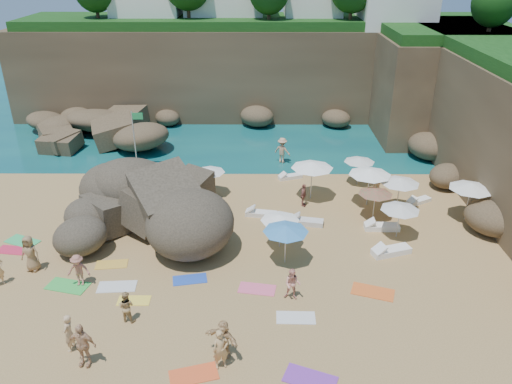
{
  "coord_description": "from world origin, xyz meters",
  "views": [
    {
      "loc": [
        2.12,
        -22.06,
        14.21
      ],
      "look_at": [
        2.0,
        3.0,
        2.0
      ],
      "focal_mm": 35.0,
      "sensor_mm": 36.0,
      "label": 1
    }
  ],
  "objects_px": {
    "parasol_1": "(400,181)",
    "person_stand_4": "(376,182)",
    "rock_outcrop": "(135,226)",
    "parasol_2": "(359,160)",
    "lounger_0": "(290,177)",
    "person_stand_1": "(126,307)",
    "person_stand_6": "(69,333)",
    "person_stand_2": "(282,150)",
    "flag_pole": "(135,132)",
    "person_stand_3": "(303,195)",
    "person_stand_5": "(119,184)",
    "parasol_0": "(209,170)"
  },
  "relations": [
    {
      "from": "parasol_2",
      "to": "person_stand_3",
      "type": "xyz_separation_m",
      "value": [
        -3.9,
        -3.19,
        -1.04
      ]
    },
    {
      "from": "person_stand_2",
      "to": "person_stand_5",
      "type": "xyz_separation_m",
      "value": [
        -10.61,
        -5.57,
        -0.12
      ]
    },
    {
      "from": "parasol_2",
      "to": "person_stand_2",
      "type": "distance_m",
      "value": 6.2
    },
    {
      "from": "parasol_0",
      "to": "person_stand_5",
      "type": "relative_size",
      "value": 1.2
    },
    {
      "from": "rock_outcrop",
      "to": "person_stand_6",
      "type": "bearing_deg",
      "value": -91.92
    },
    {
      "from": "person_stand_2",
      "to": "person_stand_1",
      "type": "bearing_deg",
      "value": 96.38
    },
    {
      "from": "person_stand_4",
      "to": "person_stand_3",
      "type": "bearing_deg",
      "value": -96.88
    },
    {
      "from": "flag_pole",
      "to": "person_stand_4",
      "type": "height_order",
      "value": "flag_pole"
    },
    {
      "from": "person_stand_3",
      "to": "person_stand_4",
      "type": "height_order",
      "value": "person_stand_4"
    },
    {
      "from": "person_stand_1",
      "to": "person_stand_5",
      "type": "height_order",
      "value": "person_stand_5"
    },
    {
      "from": "flag_pole",
      "to": "rock_outcrop",
      "type": "bearing_deg",
      "value": -79.24
    },
    {
      "from": "parasol_1",
      "to": "person_stand_4",
      "type": "height_order",
      "value": "parasol_1"
    },
    {
      "from": "parasol_0",
      "to": "lounger_0",
      "type": "bearing_deg",
      "value": 25.98
    },
    {
      "from": "rock_outcrop",
      "to": "flag_pole",
      "type": "xyz_separation_m",
      "value": [
        -1.62,
        8.55,
        2.66
      ]
    },
    {
      "from": "rock_outcrop",
      "to": "person_stand_4",
      "type": "relative_size",
      "value": 4.69
    },
    {
      "from": "rock_outcrop",
      "to": "parasol_2",
      "type": "relative_size",
      "value": 4.04
    },
    {
      "from": "flag_pole",
      "to": "person_stand_5",
      "type": "distance_m",
      "value": 5.04
    },
    {
      "from": "rock_outcrop",
      "to": "parasol_0",
      "type": "distance_m",
      "value": 5.87
    },
    {
      "from": "parasol_2",
      "to": "flag_pole",
      "type": "bearing_deg",
      "value": 169.51
    },
    {
      "from": "parasol_0",
      "to": "person_stand_5",
      "type": "distance_m",
      "value": 5.83
    },
    {
      "from": "parasol_2",
      "to": "person_stand_2",
      "type": "height_order",
      "value": "person_stand_2"
    },
    {
      "from": "lounger_0",
      "to": "person_stand_5",
      "type": "xyz_separation_m",
      "value": [
        -11.06,
        -2.72,
        0.71
      ]
    },
    {
      "from": "rock_outcrop",
      "to": "person_stand_3",
      "type": "bearing_deg",
      "value": 14.48
    },
    {
      "from": "lounger_0",
      "to": "parasol_2",
      "type": "bearing_deg",
      "value": -30.72
    },
    {
      "from": "lounger_0",
      "to": "person_stand_1",
      "type": "relative_size",
      "value": 1.13
    },
    {
      "from": "person_stand_1",
      "to": "person_stand_2",
      "type": "distance_m",
      "value": 18.95
    },
    {
      "from": "rock_outcrop",
      "to": "person_stand_1",
      "type": "height_order",
      "value": "rock_outcrop"
    },
    {
      "from": "person_stand_2",
      "to": "parasol_0",
      "type": "bearing_deg",
      "value": 77.2
    },
    {
      "from": "lounger_0",
      "to": "person_stand_5",
      "type": "relative_size",
      "value": 0.97
    },
    {
      "from": "parasol_2",
      "to": "parasol_0",
      "type": "bearing_deg",
      "value": -170.02
    },
    {
      "from": "parasol_1",
      "to": "person_stand_4",
      "type": "distance_m",
      "value": 2.61
    },
    {
      "from": "parasol_1",
      "to": "parasol_2",
      "type": "distance_m",
      "value": 4.16
    },
    {
      "from": "person_stand_5",
      "to": "parasol_1",
      "type": "bearing_deg",
      "value": -23.9
    },
    {
      "from": "rock_outcrop",
      "to": "person_stand_6",
      "type": "height_order",
      "value": "person_stand_6"
    },
    {
      "from": "lounger_0",
      "to": "person_stand_6",
      "type": "distance_m",
      "value": 18.97
    },
    {
      "from": "parasol_1",
      "to": "person_stand_2",
      "type": "relative_size",
      "value": 1.19
    },
    {
      "from": "person_stand_4",
      "to": "person_stand_6",
      "type": "distance_m",
      "value": 20.38
    },
    {
      "from": "rock_outcrop",
      "to": "lounger_0",
      "type": "xyz_separation_m",
      "value": [
        9.23,
        6.58,
        0.13
      ]
    },
    {
      "from": "parasol_0",
      "to": "person_stand_6",
      "type": "distance_m",
      "value": 14.46
    },
    {
      "from": "flag_pole",
      "to": "person_stand_5",
      "type": "relative_size",
      "value": 2.47
    },
    {
      "from": "flag_pole",
      "to": "person_stand_2",
      "type": "relative_size",
      "value": 2.16
    },
    {
      "from": "person_stand_1",
      "to": "person_stand_3",
      "type": "xyz_separation_m",
      "value": [
        8.3,
        10.6,
        0.0
      ]
    },
    {
      "from": "rock_outcrop",
      "to": "flag_pole",
      "type": "height_order",
      "value": "flag_pole"
    },
    {
      "from": "lounger_0",
      "to": "person_stand_3",
      "type": "relative_size",
      "value": 1.13
    },
    {
      "from": "rock_outcrop",
      "to": "flag_pole",
      "type": "bearing_deg",
      "value": 100.76
    },
    {
      "from": "lounger_0",
      "to": "person_stand_4",
      "type": "bearing_deg",
      "value": -44.45
    },
    {
      "from": "person_stand_6",
      "to": "parasol_0",
      "type": "bearing_deg",
      "value": 168.85
    },
    {
      "from": "rock_outcrop",
      "to": "person_stand_4",
      "type": "bearing_deg",
      "value": 15.83
    },
    {
      "from": "person_stand_3",
      "to": "lounger_0",
      "type": "bearing_deg",
      "value": 20.59
    },
    {
      "from": "parasol_2",
      "to": "person_stand_4",
      "type": "xyz_separation_m",
      "value": [
        0.87,
        -1.59,
        -0.89
      ]
    }
  ]
}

